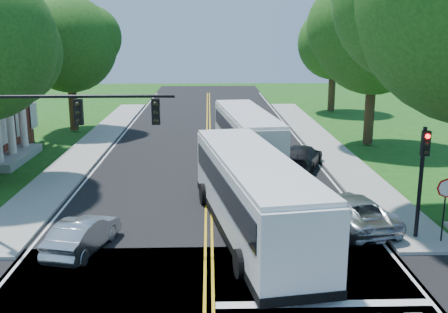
{
  "coord_description": "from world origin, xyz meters",
  "views": [
    {
      "loc": [
        0.04,
        -12.69,
        8.09
      ],
      "look_at": [
        0.73,
        10.89,
        2.4
      ],
      "focal_mm": 42.0,
      "sensor_mm": 36.0,
      "label": 1
    }
  ],
  "objects_px": {
    "signal_nw": "(49,134)",
    "hatchback": "(83,235)",
    "bus_lead": "(253,193)",
    "suv": "(348,211)",
    "bus_follow": "(246,134)",
    "signal_ne": "(422,168)",
    "dark_sedan": "(301,157)"
  },
  "relations": [
    {
      "from": "bus_follow",
      "to": "hatchback",
      "type": "xyz_separation_m",
      "value": [
        -7.15,
        -14.44,
        -0.98
      ]
    },
    {
      "from": "signal_ne",
      "to": "suv",
      "type": "xyz_separation_m",
      "value": [
        -2.35,
        1.48,
        -2.23
      ]
    },
    {
      "from": "signal_ne",
      "to": "signal_nw",
      "type": "bearing_deg",
      "value": -179.95
    },
    {
      "from": "signal_nw",
      "to": "bus_follow",
      "type": "distance_m",
      "value": 16.34
    },
    {
      "from": "bus_lead",
      "to": "hatchback",
      "type": "relative_size",
      "value": 3.24
    },
    {
      "from": "signal_nw",
      "to": "hatchback",
      "type": "distance_m",
      "value": 3.94
    },
    {
      "from": "bus_lead",
      "to": "bus_follow",
      "type": "xyz_separation_m",
      "value": [
        0.66,
        12.85,
        -0.08
      ]
    },
    {
      "from": "signal_nw",
      "to": "hatchback",
      "type": "xyz_separation_m",
      "value": [
        1.15,
        -0.64,
        -3.72
      ]
    },
    {
      "from": "bus_lead",
      "to": "hatchback",
      "type": "height_order",
      "value": "bus_lead"
    },
    {
      "from": "signal_nw",
      "to": "signal_ne",
      "type": "bearing_deg",
      "value": 0.05
    },
    {
      "from": "signal_ne",
      "to": "hatchback",
      "type": "distance_m",
      "value": 13.13
    },
    {
      "from": "hatchback",
      "to": "dark_sedan",
      "type": "xyz_separation_m",
      "value": [
        10.29,
        11.95,
        0.05
      ]
    },
    {
      "from": "suv",
      "to": "bus_lead",
      "type": "bearing_deg",
      "value": -7.01
    },
    {
      "from": "hatchback",
      "to": "dark_sedan",
      "type": "relative_size",
      "value": 0.82
    },
    {
      "from": "bus_lead",
      "to": "suv",
      "type": "distance_m",
      "value": 4.22
    },
    {
      "from": "bus_lead",
      "to": "dark_sedan",
      "type": "height_order",
      "value": "bus_lead"
    },
    {
      "from": "signal_ne",
      "to": "bus_follow",
      "type": "relative_size",
      "value": 0.36
    },
    {
      "from": "signal_nw",
      "to": "bus_lead",
      "type": "height_order",
      "value": "signal_nw"
    },
    {
      "from": "bus_follow",
      "to": "suv",
      "type": "bearing_deg",
      "value": 99.01
    },
    {
      "from": "bus_follow",
      "to": "dark_sedan",
      "type": "bearing_deg",
      "value": 135.01
    },
    {
      "from": "suv",
      "to": "bus_follow",
      "type": "bearing_deg",
      "value": -88.99
    },
    {
      "from": "signal_ne",
      "to": "hatchback",
      "type": "relative_size",
      "value": 1.12
    },
    {
      "from": "signal_ne",
      "to": "dark_sedan",
      "type": "distance_m",
      "value": 11.82
    },
    {
      "from": "bus_lead",
      "to": "signal_nw",
      "type": "bearing_deg",
      "value": -2.26
    },
    {
      "from": "signal_ne",
      "to": "dark_sedan",
      "type": "relative_size",
      "value": 0.91
    },
    {
      "from": "hatchback",
      "to": "bus_follow",
      "type": "bearing_deg",
      "value": -102.09
    },
    {
      "from": "suv",
      "to": "dark_sedan",
      "type": "xyz_separation_m",
      "value": [
        -0.28,
        9.82,
        -0.02
      ]
    },
    {
      "from": "signal_nw",
      "to": "signal_ne",
      "type": "distance_m",
      "value": 14.13
    },
    {
      "from": "signal_nw",
      "to": "bus_follow",
      "type": "relative_size",
      "value": 0.59
    },
    {
      "from": "suv",
      "to": "signal_nw",
      "type": "bearing_deg",
      "value": -7.2
    },
    {
      "from": "signal_nw",
      "to": "bus_follow",
      "type": "height_order",
      "value": "signal_nw"
    },
    {
      "from": "signal_nw",
      "to": "hatchback",
      "type": "height_order",
      "value": "signal_nw"
    }
  ]
}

